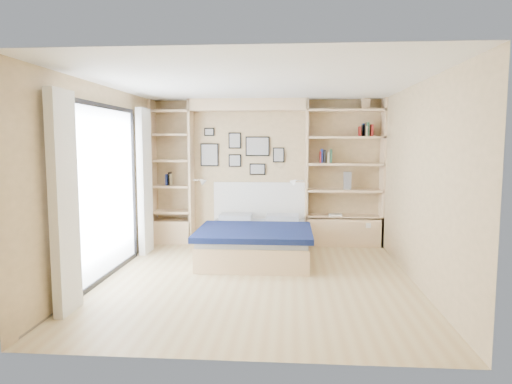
{
  "coord_description": "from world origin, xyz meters",
  "views": [
    {
      "loc": [
        0.43,
        -5.76,
        1.76
      ],
      "look_at": [
        -0.08,
        0.9,
        1.04
      ],
      "focal_mm": 32.0,
      "sensor_mm": 36.0,
      "label": 1
    }
  ],
  "objects": [
    {
      "name": "deck_chair",
      "position": [
        -2.82,
        1.16,
        0.38
      ],
      "size": [
        0.74,
        0.91,
        0.79
      ],
      "rotation": [
        0.0,
        0.0,
        -0.41
      ],
      "color": "tan",
      "rests_on": "ground"
    },
    {
      "name": "photo_gallery",
      "position": [
        -0.45,
        2.22,
        1.6
      ],
      "size": [
        1.48,
        0.02,
        0.82
      ],
      "color": "black",
      "rests_on": "ground"
    },
    {
      "name": "shelf_decor",
      "position": [
        1.08,
        2.07,
        1.68
      ],
      "size": [
        3.54,
        0.23,
        2.03
      ],
      "color": "#A51E1E",
      "rests_on": "ground"
    },
    {
      "name": "bed",
      "position": [
        -0.09,
        1.15,
        0.27
      ],
      "size": [
        1.67,
        2.13,
        1.07
      ],
      "color": "#D9B584",
      "rests_on": "ground"
    },
    {
      "name": "room_shell",
      "position": [
        -0.39,
        1.52,
        1.08
      ],
      "size": [
        4.5,
        4.5,
        4.5
      ],
      "color": "tan",
      "rests_on": "ground"
    },
    {
      "name": "reading_lamps",
      "position": [
        -0.3,
        2.0,
        1.1
      ],
      "size": [
        1.92,
        0.12,
        0.15
      ],
      "color": "silver",
      "rests_on": "ground"
    },
    {
      "name": "ground",
      "position": [
        0.0,
        0.0,
        0.0
      ],
      "size": [
        4.5,
        4.5,
        0.0
      ],
      "primitive_type": "plane",
      "color": "tan",
      "rests_on": "ground"
    }
  ]
}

